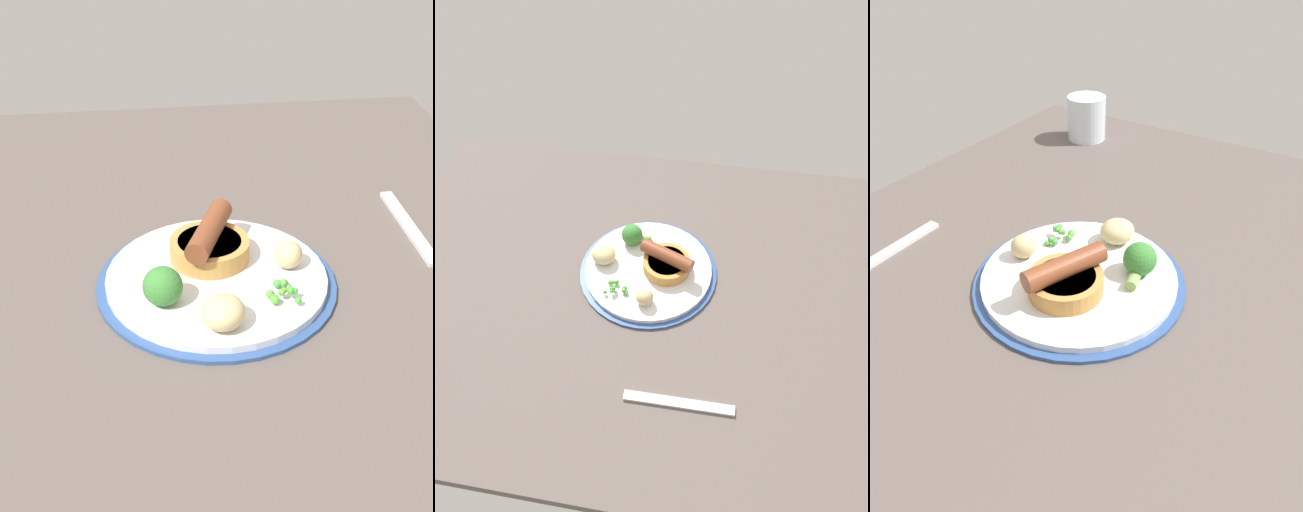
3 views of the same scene
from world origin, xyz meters
The scene contains 9 objects.
dining_table centered at (0.00, 0.00, 1.50)cm, with size 110.00×80.00×3.00cm, color #564C47.
dinner_plate centered at (-0.50, 3.19, 3.57)cm, with size 27.27×27.27×1.40cm.
sausage_pudding centered at (3.59, 3.56, 6.32)cm, with size 10.88×9.29×5.12cm.
pea_pile centered at (-5.15, -3.23, 5.26)cm, with size 4.71×3.57×1.72cm.
broccoli_floret_near centered at (-4.24, 9.50, 6.46)cm, with size 6.25×4.32×4.32cm.
potato_chunk_0 centered at (-9.05, 3.63, 6.08)cm, with size 4.52×4.89×3.37cm, color #CCB77F.
potato_chunk_2 centered at (0.73, -5.18, 6.02)cm, with size 3.21×3.41×3.25cm, color #CCB77F.
fork centered at (9.39, -22.95, 3.30)cm, with size 18.00×1.60×0.60cm, color silver.
drinking_glass centered at (-41.23, -21.76, 7.42)cm, with size 7.94×7.94×8.85cm, color silver.
Camera 3 is at (37.91, 28.25, 41.20)cm, focal length 32.00 mm.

